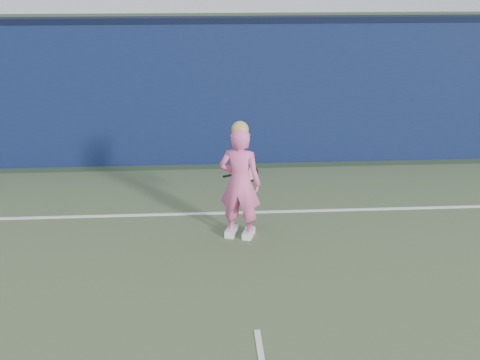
{
  "coord_description": "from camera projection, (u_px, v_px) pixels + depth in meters",
  "views": [
    {
      "loc": [
        -0.5,
        -4.14,
        3.51
      ],
      "look_at": [
        -0.03,
        3.23,
        0.81
      ],
      "focal_mm": 45.0,
      "sensor_mm": 36.0,
      "label": 1
    }
  ],
  "objects": [
    {
      "name": "wall_cap",
      "position": [
        229.0,
        20.0,
        10.33
      ],
      "size": [
        24.0,
        0.42,
        0.1
      ],
      "primitive_type": "cube",
      "color": "black",
      "rests_on": "backstop_wall"
    },
    {
      "name": "player",
      "position": [
        240.0,
        183.0,
        7.88
      ],
      "size": [
        0.64,
        0.52,
        1.6
      ],
      "rotation": [
        0.0,
        0.0,
        2.83
      ],
      "color": "pink",
      "rests_on": "ground"
    },
    {
      "name": "racket",
      "position": [
        247.0,
        173.0,
        8.28
      ],
      "size": [
        0.49,
        0.21,
        0.28
      ],
      "rotation": [
        0.0,
        0.0,
        -0.44
      ],
      "color": "black",
      "rests_on": "ground"
    },
    {
      "name": "backstop_wall",
      "position": [
        230.0,
        94.0,
        10.78
      ],
      "size": [
        24.0,
        0.4,
        2.5
      ],
      "primitive_type": "cube",
      "color": "#0D173B",
      "rests_on": "ground"
    }
  ]
}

